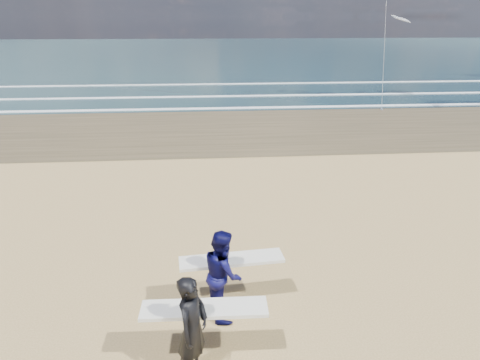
{
  "coord_description": "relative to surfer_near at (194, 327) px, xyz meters",
  "views": [
    {
      "loc": [
        1.26,
        -6.02,
        5.86
      ],
      "look_at": [
        2.25,
        6.0,
        1.24
      ],
      "focal_mm": 32.0,
      "sensor_mm": 36.0,
      "label": 1
    }
  ],
  "objects": [
    {
      "name": "ocean",
      "position": [
        19.04,
        72.17,
        -0.99
      ],
      "size": [
        220.0,
        100.0,
        0.02
      ],
      "primitive_type": "cube",
      "color": "#193138",
      "rests_on": "ground"
    },
    {
      "name": "foam_breakers",
      "position": [
        19.04,
        28.27,
        -0.95
      ],
      "size": [
        220.0,
        11.7,
        0.05
      ],
      "color": "white",
      "rests_on": "ground"
    },
    {
      "name": "surfer_near",
      "position": [
        0.0,
        0.0,
        0.0
      ],
      "size": [
        2.21,
        1.07,
        1.97
      ],
      "color": "black",
      "rests_on": "ground"
    },
    {
      "name": "surfer_far",
      "position": [
        0.57,
        1.62,
        -0.03
      ],
      "size": [
        2.24,
        1.23,
        1.93
      ],
      "color": "#0B0B40",
      "rests_on": "ground"
    },
    {
      "name": "kite_1",
      "position": [
        12.74,
        24.26,
        4.36
      ],
      "size": [
        5.92,
        4.75,
        9.58
      ],
      "color": "slate",
      "rests_on": "ground"
    }
  ]
}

